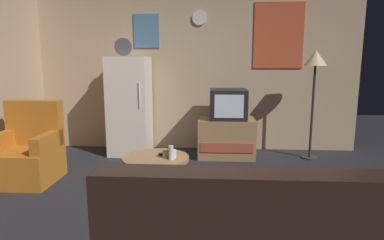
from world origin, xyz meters
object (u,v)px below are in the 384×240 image
object	(u,v)px
wine_glass	(171,153)
armchair	(28,153)
remote_control	(165,154)
mug_ceramic_white	(173,154)
fridge	(130,106)
crt_tv	(228,104)
coffee_table	(156,175)
tv_stand	(226,138)
mug_ceramic_tan	(166,153)
standing_lamp	(315,67)

from	to	relation	value
wine_glass	armchair	size ratio (longest dim) A/B	0.16
remote_control	mug_ceramic_white	bearing A→B (deg)	-81.82
fridge	mug_ceramic_white	world-z (taller)	fridge
wine_glass	crt_tv	bearing A→B (deg)	67.19
coffee_table	armchair	size ratio (longest dim) A/B	0.75
crt_tv	armchair	distance (m)	2.75
coffee_table	tv_stand	bearing A→B (deg)	61.16
tv_stand	mug_ceramic_tan	distance (m)	1.67
tv_stand	remote_control	world-z (taller)	tv_stand
fridge	mug_ceramic_tan	size ratio (longest dim) A/B	19.67
fridge	tv_stand	xyz separation A→B (m)	(1.49, -0.12, -0.46)
mug_ceramic_tan	mug_ceramic_white	bearing A→B (deg)	-5.16
standing_lamp	remote_control	distance (m)	2.59
tv_stand	crt_tv	distance (m)	0.51
armchair	mug_ceramic_tan	bearing A→B (deg)	-11.10
standing_lamp	mug_ceramic_white	distance (m)	2.57
remote_control	standing_lamp	bearing A→B (deg)	4.10
fridge	remote_control	xyz separation A→B (m)	(0.76, -1.51, -0.32)
coffee_table	mug_ceramic_tan	world-z (taller)	mug_ceramic_tan
tv_stand	wine_glass	xyz separation A→B (m)	(-0.64, -1.57, 0.20)
tv_stand	armchair	distance (m)	2.70
coffee_table	armchair	world-z (taller)	armchair
tv_stand	coffee_table	world-z (taller)	tv_stand
crt_tv	remote_control	xyz separation A→B (m)	(-0.75, -1.39, -0.37)
tv_stand	mug_ceramic_white	distance (m)	1.64
wine_glass	remote_control	world-z (taller)	wine_glass
standing_lamp	mug_ceramic_white	size ratio (longest dim) A/B	17.67
tv_stand	mug_ceramic_white	size ratio (longest dim) A/B	9.33
mug_ceramic_tan	crt_tv	bearing A→B (deg)	64.31
standing_lamp	mug_ceramic_tan	distance (m)	2.62
crt_tv	mug_ceramic_white	distance (m)	1.68
mug_ceramic_white	remote_control	bearing A→B (deg)	129.24
tv_stand	standing_lamp	distance (m)	1.64
standing_lamp	mug_ceramic_white	xyz separation A→B (m)	(-1.88, -1.51, -0.89)
standing_lamp	wine_glass	size ratio (longest dim) A/B	10.60
wine_glass	remote_control	bearing A→B (deg)	115.36
crt_tv	coffee_table	distance (m)	1.80
wine_glass	mug_ceramic_white	distance (m)	0.07
fridge	crt_tv	xyz separation A→B (m)	(1.51, -0.12, 0.05)
standing_lamp	mug_ceramic_tan	world-z (taller)	standing_lamp
tv_stand	remote_control	xyz separation A→B (m)	(-0.73, -1.39, 0.14)
tv_stand	crt_tv	size ratio (longest dim) A/B	1.56
crt_tv	mug_ceramic_white	xyz separation A→B (m)	(-0.65, -1.51, -0.34)
standing_lamp	remote_control	bearing A→B (deg)	-144.84
tv_stand	mug_ceramic_white	bearing A→B (deg)	-112.65
remote_control	wine_glass	bearing A→B (deg)	-95.70
wine_glass	mug_ceramic_tan	distance (m)	0.10
coffee_table	mug_ceramic_tan	xyz separation A→B (m)	(0.11, -0.02, 0.26)
fridge	mug_ceramic_white	xyz separation A→B (m)	(0.86, -1.62, -0.29)
standing_lamp	coffee_table	xyz separation A→B (m)	(-2.07, -1.49, -1.15)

